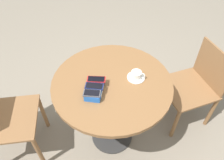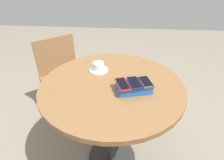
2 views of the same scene
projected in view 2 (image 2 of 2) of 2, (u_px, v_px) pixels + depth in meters
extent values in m
plane|color=gray|center=(112.00, 157.00, 1.53)|extent=(8.00, 8.00, 0.00)
cylinder|color=#2D2D2D|center=(112.00, 157.00, 1.52)|extent=(0.40, 0.40, 0.02)
cylinder|color=#2D2D2D|center=(112.00, 126.00, 1.32)|extent=(0.07, 0.07, 0.73)
cylinder|color=brown|center=(112.00, 85.00, 1.12)|extent=(0.91, 0.91, 0.03)
cube|color=blue|center=(134.00, 87.00, 1.02)|extent=(0.22, 0.15, 0.05)
cube|color=white|center=(131.00, 83.00, 1.07)|extent=(0.11, 0.03, 0.02)
cube|color=#515156|center=(146.00, 82.00, 1.01)|extent=(0.09, 0.13, 0.01)
cube|color=black|center=(146.00, 81.00, 1.01)|extent=(0.08, 0.12, 0.00)
cube|color=navy|center=(134.00, 83.00, 1.00)|extent=(0.09, 0.14, 0.01)
cube|color=black|center=(134.00, 82.00, 1.00)|extent=(0.08, 0.13, 0.00)
cube|color=red|center=(123.00, 84.00, 1.00)|extent=(0.10, 0.15, 0.01)
cube|color=black|center=(123.00, 83.00, 0.99)|extent=(0.09, 0.13, 0.00)
cylinder|color=white|center=(99.00, 70.00, 1.24)|extent=(0.13, 0.13, 0.01)
cylinder|color=white|center=(98.00, 66.00, 1.23)|extent=(0.08, 0.08, 0.05)
cylinder|color=brown|center=(98.00, 64.00, 1.22)|extent=(0.07, 0.07, 0.00)
torus|color=white|center=(99.00, 63.00, 1.26)|extent=(0.02, 0.05, 0.05)
cube|color=brown|center=(68.00, 80.00, 1.81)|extent=(0.63, 0.63, 0.02)
cube|color=brown|center=(56.00, 55.00, 1.85)|extent=(0.33, 0.30, 0.39)
cylinder|color=brown|center=(60.00, 115.00, 1.69)|extent=(0.04, 0.04, 0.41)
cylinder|color=brown|center=(96.00, 99.00, 1.89)|extent=(0.04, 0.04, 0.41)
cylinder|color=brown|center=(46.00, 95.00, 1.96)|extent=(0.04, 0.04, 0.41)
cylinder|color=brown|center=(78.00, 83.00, 2.17)|extent=(0.04, 0.04, 0.41)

